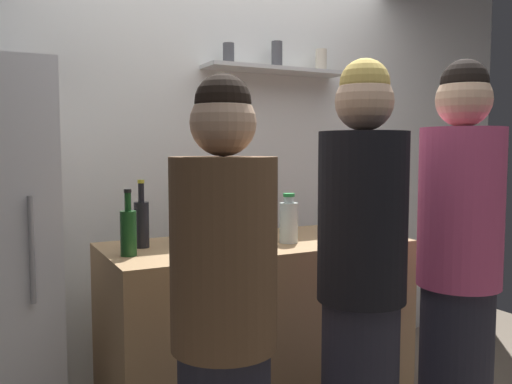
{
  "coord_description": "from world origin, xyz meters",
  "views": [
    {
      "loc": [
        -1.32,
        -1.85,
        1.4
      ],
      "look_at": [
        -0.11,
        0.5,
        1.18
      ],
      "focal_mm": 37.41,
      "sensor_mm": 36.0,
      "label": 1
    }
  ],
  "objects_px": {
    "baking_pan": "(227,245)",
    "wine_bottle_amber_glass": "(234,215)",
    "person_brown_jacket": "(224,336)",
    "wine_bottle_pale_glass": "(266,213)",
    "water_bottle_plastic": "(289,221)",
    "person_blonde": "(361,288)",
    "person_pink_top": "(458,274)",
    "utensil_holder": "(184,230)",
    "wine_bottle_dark_glass": "(142,222)",
    "wine_bottle_green_glass": "(128,231)"
  },
  "relations": [
    {
      "from": "water_bottle_plastic",
      "to": "person_blonde",
      "type": "bearing_deg",
      "value": -95.11
    },
    {
      "from": "utensil_holder",
      "to": "person_pink_top",
      "type": "distance_m",
      "value": 1.27
    },
    {
      "from": "person_blonde",
      "to": "water_bottle_plastic",
      "type": "bearing_deg",
      "value": 36.34
    },
    {
      "from": "wine_bottle_dark_glass",
      "to": "water_bottle_plastic",
      "type": "relative_size",
      "value": 1.31
    },
    {
      "from": "baking_pan",
      "to": "person_pink_top",
      "type": "relative_size",
      "value": 0.19
    },
    {
      "from": "wine_bottle_dark_glass",
      "to": "person_pink_top",
      "type": "distance_m",
      "value": 1.43
    },
    {
      "from": "baking_pan",
      "to": "wine_bottle_amber_glass",
      "type": "relative_size",
      "value": 1.03
    },
    {
      "from": "wine_bottle_pale_glass",
      "to": "person_brown_jacket",
      "type": "relative_size",
      "value": 0.18
    },
    {
      "from": "utensil_holder",
      "to": "person_brown_jacket",
      "type": "bearing_deg",
      "value": -102.17
    },
    {
      "from": "wine_bottle_amber_glass",
      "to": "person_brown_jacket",
      "type": "relative_size",
      "value": 0.2
    },
    {
      "from": "utensil_holder",
      "to": "wine_bottle_amber_glass",
      "type": "xyz_separation_m",
      "value": [
        0.26,
        -0.03,
        0.06
      ]
    },
    {
      "from": "wine_bottle_amber_glass",
      "to": "person_pink_top",
      "type": "distance_m",
      "value": 1.09
    },
    {
      "from": "wine_bottle_green_glass",
      "to": "person_blonde",
      "type": "bearing_deg",
      "value": -43.18
    },
    {
      "from": "wine_bottle_amber_glass",
      "to": "baking_pan",
      "type": "bearing_deg",
      "value": -122.33
    },
    {
      "from": "utensil_holder",
      "to": "person_blonde",
      "type": "height_order",
      "value": "person_blonde"
    },
    {
      "from": "baking_pan",
      "to": "wine_bottle_green_glass",
      "type": "height_order",
      "value": "wine_bottle_green_glass"
    },
    {
      "from": "baking_pan",
      "to": "wine_bottle_pale_glass",
      "type": "relative_size",
      "value": 1.14
    },
    {
      "from": "wine_bottle_green_glass",
      "to": "person_pink_top",
      "type": "distance_m",
      "value": 1.41
    },
    {
      "from": "utensil_holder",
      "to": "person_pink_top",
      "type": "relative_size",
      "value": 0.13
    },
    {
      "from": "water_bottle_plastic",
      "to": "person_blonde",
      "type": "distance_m",
      "value": 0.67
    },
    {
      "from": "baking_pan",
      "to": "utensil_holder",
      "type": "distance_m",
      "value": 0.29
    },
    {
      "from": "water_bottle_plastic",
      "to": "person_pink_top",
      "type": "xyz_separation_m",
      "value": [
        0.41,
        -0.7,
        -0.16
      ]
    },
    {
      "from": "wine_bottle_green_glass",
      "to": "person_blonde",
      "type": "relative_size",
      "value": 0.17
    },
    {
      "from": "wine_bottle_amber_glass",
      "to": "wine_bottle_pale_glass",
      "type": "relative_size",
      "value": 1.11
    },
    {
      "from": "water_bottle_plastic",
      "to": "wine_bottle_amber_glass",
      "type": "bearing_deg",
      "value": 139.01
    },
    {
      "from": "wine_bottle_green_glass",
      "to": "person_pink_top",
      "type": "xyz_separation_m",
      "value": [
        1.2,
        -0.73,
        -0.16
      ]
    },
    {
      "from": "wine_bottle_dark_glass",
      "to": "person_blonde",
      "type": "distance_m",
      "value": 1.07
    },
    {
      "from": "person_blonde",
      "to": "person_pink_top",
      "type": "relative_size",
      "value": 0.99
    },
    {
      "from": "wine_bottle_amber_glass",
      "to": "wine_bottle_green_glass",
      "type": "relative_size",
      "value": 1.13
    },
    {
      "from": "wine_bottle_dark_glass",
      "to": "water_bottle_plastic",
      "type": "bearing_deg",
      "value": -16.52
    },
    {
      "from": "utensil_holder",
      "to": "person_pink_top",
      "type": "bearing_deg",
      "value": -45.76
    },
    {
      "from": "wine_bottle_pale_glass",
      "to": "wine_bottle_green_glass",
      "type": "relative_size",
      "value": 1.02
    },
    {
      "from": "utensil_holder",
      "to": "wine_bottle_dark_glass",
      "type": "height_order",
      "value": "wine_bottle_dark_glass"
    },
    {
      "from": "wine_bottle_pale_glass",
      "to": "person_blonde",
      "type": "height_order",
      "value": "person_blonde"
    },
    {
      "from": "wine_bottle_green_glass",
      "to": "person_blonde",
      "type": "height_order",
      "value": "person_blonde"
    },
    {
      "from": "wine_bottle_pale_glass",
      "to": "person_pink_top",
      "type": "bearing_deg",
      "value": -69.88
    },
    {
      "from": "wine_bottle_dark_glass",
      "to": "wine_bottle_green_glass",
      "type": "xyz_separation_m",
      "value": [
        -0.1,
        -0.16,
        -0.01
      ]
    },
    {
      "from": "person_blonde",
      "to": "wine_bottle_dark_glass",
      "type": "bearing_deg",
      "value": 77.89
    },
    {
      "from": "wine_bottle_dark_glass",
      "to": "person_pink_top",
      "type": "bearing_deg",
      "value": -39.41
    },
    {
      "from": "baking_pan",
      "to": "water_bottle_plastic",
      "type": "bearing_deg",
      "value": 7.98
    },
    {
      "from": "person_blonde",
      "to": "person_brown_jacket",
      "type": "height_order",
      "value": "person_blonde"
    },
    {
      "from": "baking_pan",
      "to": "person_brown_jacket",
      "type": "bearing_deg",
      "value": -114.78
    },
    {
      "from": "water_bottle_plastic",
      "to": "wine_bottle_green_glass",
      "type": "bearing_deg",
      "value": 177.16
    },
    {
      "from": "baking_pan",
      "to": "wine_bottle_green_glass",
      "type": "relative_size",
      "value": 1.16
    },
    {
      "from": "wine_bottle_green_glass",
      "to": "wine_bottle_amber_glass",
      "type": "bearing_deg",
      "value": 14.1
    },
    {
      "from": "wine_bottle_dark_glass",
      "to": "wine_bottle_green_glass",
      "type": "bearing_deg",
      "value": -122.12
    },
    {
      "from": "wine_bottle_amber_glass",
      "to": "wine_bottle_pale_glass",
      "type": "xyz_separation_m",
      "value": [
        0.25,
        0.13,
        -0.02
      ]
    },
    {
      "from": "wine_bottle_amber_glass",
      "to": "wine_bottle_dark_glass",
      "type": "relative_size",
      "value": 1.03
    },
    {
      "from": "baking_pan",
      "to": "person_brown_jacket",
      "type": "relative_size",
      "value": 0.21
    },
    {
      "from": "wine_bottle_amber_glass",
      "to": "wine_bottle_dark_glass",
      "type": "xyz_separation_m",
      "value": [
        -0.47,
        0.02,
        -0.01
      ]
    }
  ]
}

